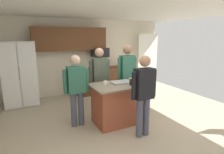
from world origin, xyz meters
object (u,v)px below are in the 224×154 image
object	(u,v)px
refrigerator	(20,74)
kitchen_island	(118,103)
person_host_foreground	(76,86)
mug_ceramic_white	(106,83)
person_guest_left	(127,73)
person_guest_by_door	(144,91)
serving_tray	(121,82)
person_elder_center	(100,76)
mug_blue_stoneware	(131,80)
glass_short_whisky	(131,82)
microwave_over_range	(100,52)

from	to	relation	value
refrigerator	kitchen_island	xyz separation A→B (m)	(2.01, -2.32, -0.47)
person_host_foreground	mug_ceramic_white	world-z (taller)	person_host_foreground
person_guest_left	person_guest_by_door	world-z (taller)	person_guest_left
kitchen_island	serving_tray	world-z (taller)	serving_tray
person_elder_center	mug_blue_stoneware	distance (m)	0.87
refrigerator	person_guest_left	xyz separation A→B (m)	(2.61, -1.72, 0.10)
person_guest_by_door	glass_short_whisky	size ratio (longest dim) A/B	11.45
person_guest_left	glass_short_whisky	bearing A→B (deg)	20.27
microwave_over_range	serving_tray	world-z (taller)	microwave_over_range
kitchen_island	mug_blue_stoneware	size ratio (longest dim) A/B	9.07
person_guest_by_door	mug_ceramic_white	distance (m)	0.95
person_elder_center	refrigerator	bearing A→B (deg)	-139.27
mug_ceramic_white	person_elder_center	bearing A→B (deg)	78.04
microwave_over_range	person_elder_center	bearing A→B (deg)	-113.32
person_guest_left	serving_tray	size ratio (longest dim) A/B	4.05
microwave_over_range	serving_tray	xyz separation A→B (m)	(-0.47, -2.36, -0.50)
refrigerator	kitchen_island	world-z (taller)	refrigerator
refrigerator	person_elder_center	bearing A→B (deg)	-39.58
refrigerator	person_host_foreground	bearing A→B (deg)	-61.38
person_guest_by_door	serving_tray	distance (m)	0.83
kitchen_island	person_elder_center	bearing A→B (deg)	99.69
person_elder_center	glass_short_whisky	size ratio (longest dim) A/B	11.88
person_guest_by_door	person_elder_center	world-z (taller)	person_elder_center
kitchen_island	person_guest_by_door	size ratio (longest dim) A/B	0.73
person_guest_by_door	person_host_foreground	size ratio (longest dim) A/B	1.03
person_guest_left	person_elder_center	distance (m)	0.75
person_guest_left	kitchen_island	bearing A→B (deg)	-0.00
serving_tray	mug_ceramic_white	bearing A→B (deg)	-179.61
mug_blue_stoneware	glass_short_whisky	distance (m)	0.30
refrigerator	glass_short_whisky	world-z (taller)	refrigerator
mug_blue_stoneware	mug_ceramic_white	world-z (taller)	mug_ceramic_white
person_elder_center	microwave_over_range	bearing A→B (deg)	146.99
glass_short_whisky	serving_tray	xyz separation A→B (m)	(-0.12, 0.26, -0.05)
person_guest_left	serving_tray	world-z (taller)	person_guest_left
kitchen_island	person_guest_left	world-z (taller)	person_guest_left
microwave_over_range	kitchen_island	bearing A→B (deg)	-103.63
kitchen_island	person_elder_center	world-z (taller)	person_elder_center
person_guest_by_door	person_elder_center	bearing A→B (deg)	-1.69
microwave_over_range	serving_tray	size ratio (longest dim) A/B	1.27
person_guest_left	glass_short_whisky	distance (m)	0.86
person_guest_by_door	serving_tray	size ratio (longest dim) A/B	3.78
glass_short_whisky	mug_ceramic_white	bearing A→B (deg)	153.43
person_guest_by_door	kitchen_island	bearing A→B (deg)	-0.00
microwave_over_range	glass_short_whisky	bearing A→B (deg)	-97.65
person_guest_by_door	mug_ceramic_white	world-z (taller)	person_guest_by_door
kitchen_island	person_elder_center	xyz separation A→B (m)	(-0.13, 0.76, 0.53)
mug_ceramic_white	glass_short_whisky	distance (m)	0.58
person_elder_center	serving_tray	world-z (taller)	person_elder_center
serving_tray	person_host_foreground	bearing A→B (deg)	169.04
refrigerator	mug_ceramic_white	bearing A→B (deg)	-52.32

